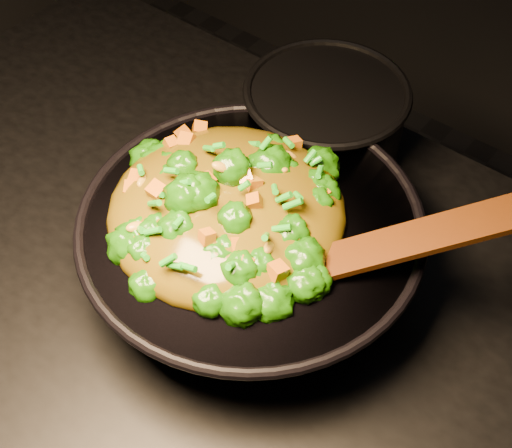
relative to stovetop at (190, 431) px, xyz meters
The scene contains 5 objects.
stovetop is the anchor object (origin of this frame).
wok 0.52m from the stovetop, 43.71° to the left, with size 0.40×0.40×0.11m, color black, non-canonical shape.
stir_fry 0.62m from the stovetop, 51.96° to the left, with size 0.28×0.28×0.10m, color #1A5806, non-canonical shape.
spatula 0.68m from the stovetop, 27.22° to the left, with size 0.30×0.05×0.01m, color #311304.
back_pot 0.61m from the stovetop, 85.74° to the left, with size 0.22×0.22×0.13m, color black.
Camera 1 is at (0.42, -0.35, 1.65)m, focal length 50.00 mm.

